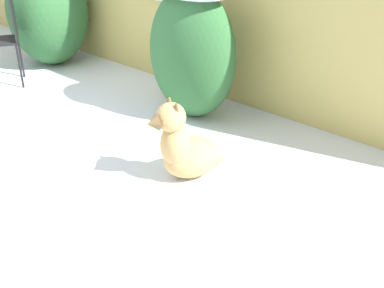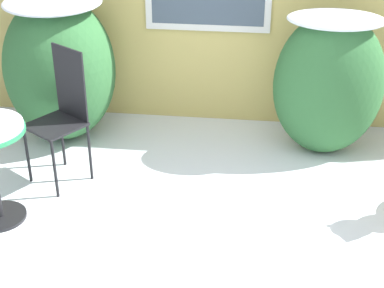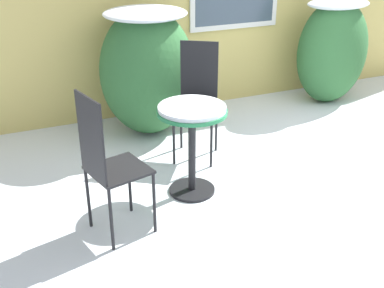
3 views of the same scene
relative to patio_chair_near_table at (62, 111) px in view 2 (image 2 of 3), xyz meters
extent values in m
plane|color=silver|center=(1.07, -0.93, -0.60)|extent=(16.00, 16.00, 0.00)
ellipsoid|color=#2D6033|center=(-0.25, 0.72, 0.06)|extent=(0.99, 0.98, 1.33)
ellipsoid|color=silver|center=(-0.25, 0.72, 0.67)|extent=(0.84, 0.83, 0.12)
ellipsoid|color=#2D6033|center=(2.12, 0.70, 0.04)|extent=(0.94, 0.63, 1.27)
ellipsoid|color=silver|center=(2.12, 0.70, 0.61)|extent=(0.80, 0.53, 0.12)
cylinder|color=black|center=(-0.34, -0.65, -0.59)|extent=(0.39, 0.39, 0.03)
cube|color=black|center=(-0.05, -0.07, -0.09)|extent=(0.54, 0.54, 0.02)
cube|color=black|center=(0.06, 0.09, 0.21)|extent=(0.31, 0.21, 0.58)
cylinder|color=black|center=(-0.29, -0.12, -0.35)|extent=(0.02, 0.02, 0.50)
cylinder|color=black|center=(0.00, -0.31, -0.35)|extent=(0.02, 0.02, 0.50)
cylinder|color=black|center=(-0.10, 0.17, -0.35)|extent=(0.02, 0.02, 0.50)
cylinder|color=black|center=(0.20, -0.02, -0.35)|extent=(0.02, 0.02, 0.50)
camera|label=1|loc=(5.01, -2.63, 1.48)|focal=45.00mm
camera|label=2|loc=(1.53, -4.04, 1.99)|focal=55.00mm
camera|label=3|loc=(-1.75, -3.91, 1.54)|focal=45.00mm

